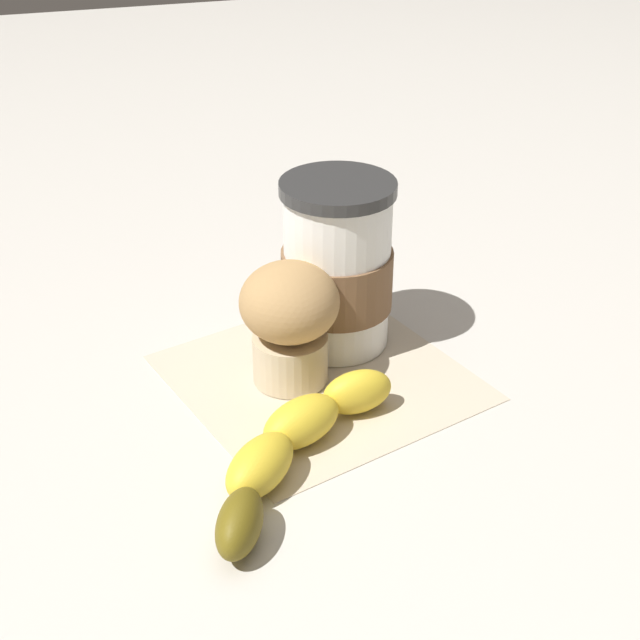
# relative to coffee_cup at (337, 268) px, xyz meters

# --- Properties ---
(ground_plane) EXTENTS (3.00, 3.00, 0.00)m
(ground_plane) POSITION_rel_coffee_cup_xyz_m (0.05, -0.03, -0.07)
(ground_plane) COLOR beige
(paper_napkin) EXTENTS (0.26, 0.26, 0.00)m
(paper_napkin) POSITION_rel_coffee_cup_xyz_m (0.05, -0.03, -0.07)
(paper_napkin) COLOR beige
(paper_napkin) RESTS_ON ground_plane
(coffee_cup) EXTENTS (0.09, 0.09, 0.15)m
(coffee_cup) POSITION_rel_coffee_cup_xyz_m (0.00, 0.00, 0.00)
(coffee_cup) COLOR white
(coffee_cup) RESTS_ON paper_napkin
(muffin) EXTENTS (0.08, 0.08, 0.10)m
(muffin) POSITION_rel_coffee_cup_xyz_m (0.04, -0.05, -0.01)
(muffin) COLOR beige
(muffin) RESTS_ON paper_napkin
(banana) EXTENTS (0.16, 0.17, 0.04)m
(banana) POSITION_rel_coffee_cup_xyz_m (0.15, -0.09, -0.05)
(banana) COLOR gold
(banana) RESTS_ON paper_napkin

